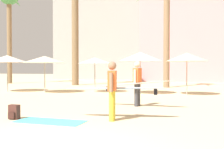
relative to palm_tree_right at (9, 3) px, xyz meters
name	(u,v)px	position (x,y,z in m)	size (l,w,h in m)	color
palm_tree_right	(9,3)	(0.00, 0.00, 0.00)	(5.28, 5.27, 9.57)	brown
cafe_umbrella_0	(140,57)	(13.93, -7.93, -5.68)	(2.49, 2.49, 2.41)	gray
cafe_umbrella_3	(187,57)	(16.53, -8.05, -5.73)	(2.28, 2.28, 2.33)	gray
cafe_umbrella_4	(45,59)	(8.19, -8.52, -5.82)	(2.61, 2.61, 2.22)	gray
cafe_umbrella_5	(95,61)	(11.10, -7.65, -5.88)	(2.10, 2.10, 2.13)	gray
cafe_umbrella_6	(7,59)	(5.53, -8.40, -5.75)	(2.50, 2.50, 2.30)	gray
beach_towel	(50,121)	(12.71, -16.93, -7.82)	(1.94, 0.86, 0.01)	#4CC6D6
backpack	(14,112)	(11.51, -16.82, -7.63)	(0.32, 0.27, 0.42)	#482720
person_mid_right	(137,82)	(14.57, -13.30, -6.89)	(3.06, 1.02, 1.75)	#3D3D42
person_mid_left	(113,88)	(14.34, -16.23, -6.92)	(3.00, 0.95, 1.67)	gold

